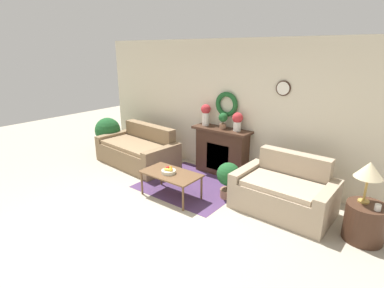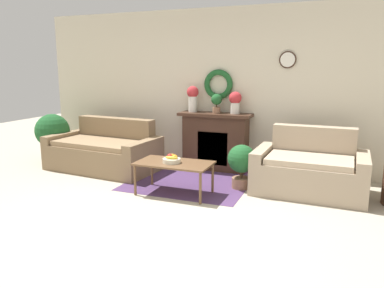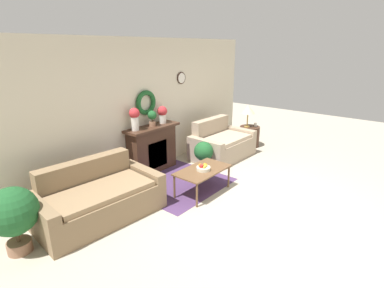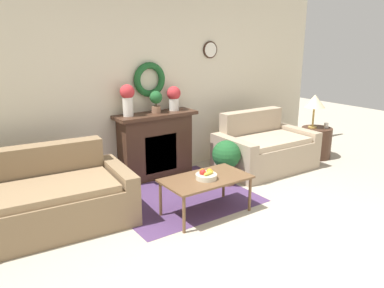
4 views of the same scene
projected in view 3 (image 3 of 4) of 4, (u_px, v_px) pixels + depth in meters
ground_plane at (265, 211)px, 4.83m from camera, size 16.00×16.00×0.00m
floor_rug at (177, 182)px, 5.83m from camera, size 1.80×1.68×0.01m
wall_back at (144, 107)px, 6.11m from camera, size 6.80×0.16×2.70m
fireplace at (152, 148)px, 6.25m from camera, size 1.23×0.41×0.98m
couch_left at (98, 198)px, 4.60m from camera, size 1.93×1.13×0.85m
loveseat_right at (221, 144)px, 7.09m from camera, size 1.53×0.98×0.89m
coffee_table at (203, 171)px, 5.32m from camera, size 1.03×0.58×0.45m
fruit_bowl at (203, 168)px, 5.26m from camera, size 0.25×0.25×0.12m
side_table_by_loveseat at (249, 136)px, 7.90m from camera, size 0.52×0.52×0.53m
table_lamp at (248, 110)px, 7.66m from camera, size 0.36×0.36×0.58m
mug at (255, 125)px, 7.83m from camera, size 0.07×0.07×0.09m
vase_on_mantel_left at (135, 117)px, 5.72m from camera, size 0.20×0.20×0.44m
vase_on_mantel_right at (162, 113)px, 6.28m from camera, size 0.21×0.21×0.36m
potted_plant_on_mantel at (152, 117)px, 6.05m from camera, size 0.18×0.18×0.32m
potted_plant_floor_by_couch at (13, 213)px, 3.71m from camera, size 0.62×0.62×0.90m
potted_plant_floor_by_loveseat at (204, 154)px, 6.27m from camera, size 0.41×0.41×0.64m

